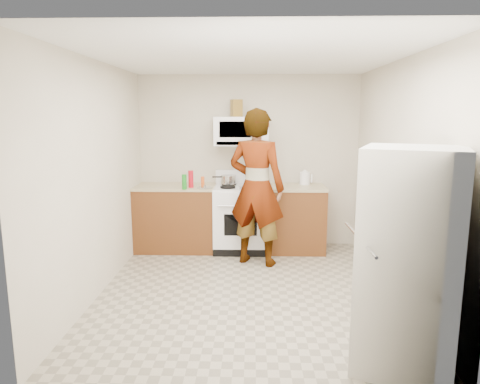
{
  "coord_description": "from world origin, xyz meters",
  "views": [
    {
      "loc": [
        0.05,
        -4.49,
        1.92
      ],
      "look_at": [
        -0.09,
        0.55,
        1.02
      ],
      "focal_mm": 32.0,
      "sensor_mm": 36.0,
      "label": 1
    }
  ],
  "objects_px": {
    "gas_range": "(241,217)",
    "person": "(257,188)",
    "fridge": "(408,260)",
    "microwave": "(241,131)",
    "saucepan": "(229,180)",
    "kettle": "(305,178)"
  },
  "relations": [
    {
      "from": "person",
      "to": "fridge",
      "type": "relative_size",
      "value": 1.18
    },
    {
      "from": "microwave",
      "to": "fridge",
      "type": "bearing_deg",
      "value": -66.15
    },
    {
      "from": "person",
      "to": "fridge",
      "type": "height_order",
      "value": "person"
    },
    {
      "from": "microwave",
      "to": "person",
      "type": "xyz_separation_m",
      "value": [
        0.21,
        -0.7,
        -0.69
      ]
    },
    {
      "from": "person",
      "to": "kettle",
      "type": "distance_m",
      "value": 1.02
    },
    {
      "from": "microwave",
      "to": "person",
      "type": "relative_size",
      "value": 0.38
    },
    {
      "from": "gas_range",
      "to": "fridge",
      "type": "bearing_deg",
      "value": -65.22
    },
    {
      "from": "kettle",
      "to": "person",
      "type": "bearing_deg",
      "value": -146.35
    },
    {
      "from": "fridge",
      "to": "saucepan",
      "type": "height_order",
      "value": "fridge"
    },
    {
      "from": "microwave",
      "to": "person",
      "type": "distance_m",
      "value": 1.01
    },
    {
      "from": "saucepan",
      "to": "kettle",
      "type": "bearing_deg",
      "value": 4.17
    },
    {
      "from": "gas_range",
      "to": "person",
      "type": "distance_m",
      "value": 0.8
    },
    {
      "from": "gas_range",
      "to": "saucepan",
      "type": "relative_size",
      "value": 5.32
    },
    {
      "from": "fridge",
      "to": "kettle",
      "type": "relative_size",
      "value": 9.59
    },
    {
      "from": "gas_range",
      "to": "saucepan",
      "type": "xyz_separation_m",
      "value": [
        -0.18,
        0.09,
        0.53
      ]
    },
    {
      "from": "microwave",
      "to": "saucepan",
      "type": "bearing_deg",
      "value": -168.1
    },
    {
      "from": "gas_range",
      "to": "microwave",
      "type": "xyz_separation_m",
      "value": [
        0.0,
        0.13,
        1.21
      ]
    },
    {
      "from": "gas_range",
      "to": "kettle",
      "type": "bearing_deg",
      "value": 10.48
    },
    {
      "from": "gas_range",
      "to": "microwave",
      "type": "bearing_deg",
      "value": 90.0
    },
    {
      "from": "gas_range",
      "to": "saucepan",
      "type": "bearing_deg",
      "value": 153.96
    },
    {
      "from": "kettle",
      "to": "saucepan",
      "type": "relative_size",
      "value": 0.83
    },
    {
      "from": "person",
      "to": "gas_range",
      "type": "bearing_deg",
      "value": -48.67
    }
  ]
}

